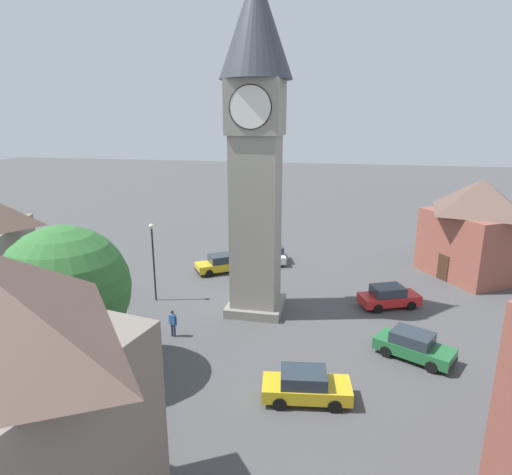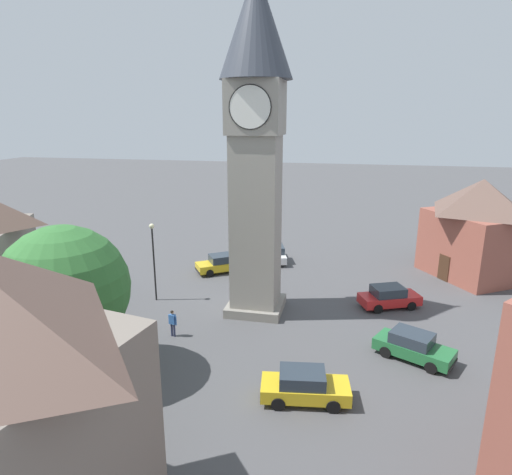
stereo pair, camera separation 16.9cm
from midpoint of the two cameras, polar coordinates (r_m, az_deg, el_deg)
The scene contains 12 objects.
ground_plane at distance 30.59m, azimuth -0.16°, elevation -9.35°, with size 200.00×200.00×0.00m, color #4C4C4F.
clock_tower at distance 27.77m, azimuth -0.18°, elevation 14.70°, with size 4.44×4.44×21.33m.
car_blue_kerb at distance 37.49m, azimuth -4.74°, elevation -3.39°, with size 4.36×3.71×1.53m.
car_silver_kerb at distance 40.19m, azimuth 2.21°, elevation -2.05°, with size 2.81×4.44×1.53m.
car_red_corner at distance 21.59m, azimuth 6.25°, elevation -18.62°, with size 4.32×2.24×1.53m.
car_white_side at distance 34.66m, azimuth -19.98°, elevation -5.91°, with size 2.20×4.31×1.53m.
car_black_far at distance 26.07m, azimuth 19.63°, elevation -13.10°, with size 4.44×3.40×1.53m.
car_green_alley at distance 32.06m, azimuth 16.74°, elevation -7.36°, with size 4.46×3.17×1.53m.
pedestrian at distance 27.19m, azimuth -10.94°, elevation -10.62°, with size 0.55×0.29×1.69m.
tree at distance 23.27m, azimuth -23.79°, elevation -6.20°, with size 6.27×6.27×7.91m.
building_shop_left at distance 39.93m, azimuth 26.66°, elevation 1.19°, with size 9.25×9.50×8.09m.
lamp_post at distance 31.63m, azimuth -13.40°, elevation -1.69°, with size 0.36×0.36×5.69m.
Camera 1 is at (5.62, -27.20, 12.82)m, focal length 30.77 mm.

